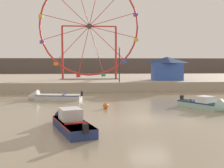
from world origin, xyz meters
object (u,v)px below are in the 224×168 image
object	(u,v)px
promenade_lamp_near	(119,59)
motorboat_seafoam	(209,105)
motorboat_pale_grey	(49,97)
mooring_buoy_orange	(106,106)
motorboat_navy_blue	(69,121)
carnival_booth_blue_tent	(167,68)
ferris_wheel_red_frame	(89,28)

from	to	relation	value
promenade_lamp_near	motorboat_seafoam	bearing A→B (deg)	-67.98
motorboat_pale_grey	mooring_buoy_orange	distance (m)	7.58
motorboat_navy_blue	mooring_buoy_orange	size ratio (longest dim) A/B	12.12
carnival_booth_blue_tent	mooring_buoy_orange	world-z (taller)	carnival_booth_blue_tent
promenade_lamp_near	mooring_buoy_orange	xyz separation A→B (m)	(-2.43, -12.11, -3.64)
promenade_lamp_near	motorboat_pale_grey	bearing A→B (deg)	-139.20
motorboat_pale_grey	ferris_wheel_red_frame	bearing A→B (deg)	-96.78
motorboat_navy_blue	ferris_wheel_red_frame	size ratio (longest dim) A/B	0.38
motorboat_navy_blue	ferris_wheel_red_frame	world-z (taller)	ferris_wheel_red_frame
motorboat_seafoam	ferris_wheel_red_frame	size ratio (longest dim) A/B	0.31
ferris_wheel_red_frame	promenade_lamp_near	xyz separation A→B (m)	(3.43, -6.41, -4.36)
motorboat_pale_grey	mooring_buoy_orange	bearing A→B (deg)	141.46
promenade_lamp_near	motorboat_navy_blue	bearing A→B (deg)	-104.90
mooring_buoy_orange	promenade_lamp_near	bearing A→B (deg)	78.67
motorboat_seafoam	carnival_booth_blue_tent	world-z (taller)	carnival_booth_blue_tent
motorboat_seafoam	carnival_booth_blue_tent	size ratio (longest dim) A/B	1.01
motorboat_seafoam	carnival_booth_blue_tent	xyz separation A→B (m)	(1.47, 16.48, 2.42)
ferris_wheel_red_frame	motorboat_navy_blue	bearing A→B (deg)	-93.23
carnival_booth_blue_tent	mooring_buoy_orange	size ratio (longest dim) A/B	9.94
ferris_wheel_red_frame	mooring_buoy_orange	distance (m)	20.20
promenade_lamp_near	mooring_buoy_orange	size ratio (longest dim) A/B	9.59
carnival_booth_blue_tent	mooring_buoy_orange	xyz separation A→B (m)	(-9.14, -15.62, -2.51)
motorboat_navy_blue	ferris_wheel_red_frame	xyz separation A→B (m)	(1.38, 24.49, 7.89)
motorboat_navy_blue	carnival_booth_blue_tent	xyz separation A→B (m)	(11.53, 21.60, 2.40)
carnival_booth_blue_tent	promenade_lamp_near	size ratio (longest dim) A/B	1.04
carnival_booth_blue_tent	promenade_lamp_near	xyz separation A→B (m)	(-6.72, -3.52, 1.13)
mooring_buoy_orange	motorboat_pale_grey	bearing A→B (deg)	131.02
motorboat_seafoam	mooring_buoy_orange	size ratio (longest dim) A/B	10.04
motorboat_navy_blue	mooring_buoy_orange	bearing A→B (deg)	-39.21
motorboat_pale_grey	promenade_lamp_near	xyz separation A→B (m)	(7.40, 6.39, 3.60)
motorboat_navy_blue	promenade_lamp_near	size ratio (longest dim) A/B	1.26
motorboat_pale_grey	promenade_lamp_near	size ratio (longest dim) A/B	1.30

